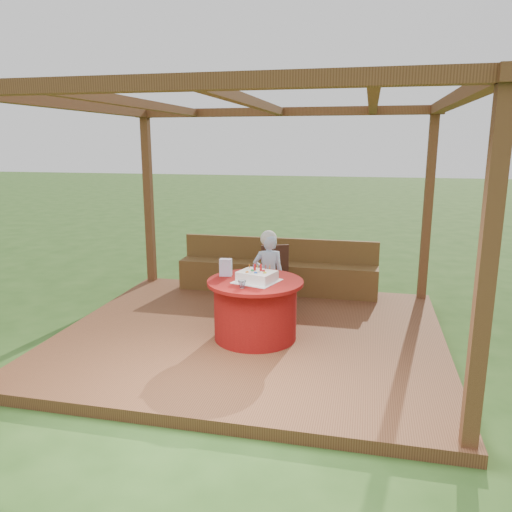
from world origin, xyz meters
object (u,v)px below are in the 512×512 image
Objects in this scene: gift_bag at (226,267)px; drinking_glass at (242,284)px; birthday_cake at (257,276)px; bench at (277,274)px; table at (255,309)px; chair at (276,274)px; elderly_woman at (268,273)px.

drinking_glass is at bearing -62.92° from gift_bag.
bench is at bearing 93.47° from birthday_cake.
drinking_glass is at bearing -102.34° from table.
bench is at bearing 72.90° from gift_bag.
bench is at bearing 99.00° from chair.
bench is 1.16m from elderly_woman.
elderly_woman reaches higher than gift_bag.
elderly_woman is (-0.00, 0.79, 0.23)m from table.
table is at bearing -25.73° from gift_bag.
bench is at bearing 90.43° from drinking_glass.
elderly_woman is 0.79m from gift_bag.
table is at bearing 77.66° from drinking_glass.
elderly_woman reaches higher than drinking_glass.
chair is at bearing 90.73° from birthday_cake.
chair reaches higher than table.
table is at bearing -89.66° from elderly_woman.
gift_bag is 0.55m from drinking_glass.
table is 0.97× the size of elderly_woman.
birthday_cake reaches higher than drinking_glass.
birthday_cake is 0.45m from gift_bag.
chair is 4.14× the size of gift_bag.
elderly_woman is at bearing 92.36° from birthday_cake.
table is 5.46× the size of gift_bag.
drinking_glass reaches higher than table.
birthday_cake reaches higher than table.
elderly_woman is at bearing 52.43° from gift_bag.
bench reaches higher than table.
drinking_glass is at bearing -89.57° from bench.
table is 1.26m from chair.
birthday_cake is (0.03, -0.83, 0.17)m from elderly_woman.
bench is 0.67m from chair.
table is 1.97× the size of birthday_cake.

